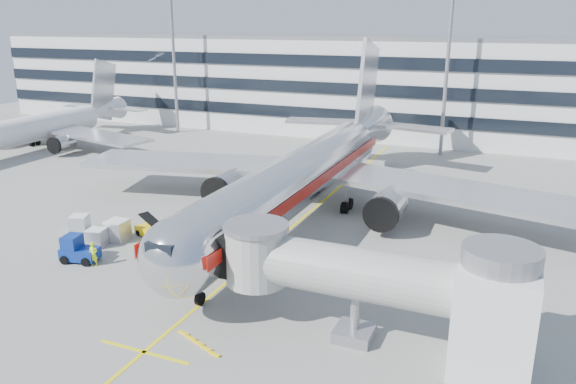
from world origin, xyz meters
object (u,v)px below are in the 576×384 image
at_px(belt_loader, 154,232).
at_px(cargo_container_front, 117,230).
at_px(main_jet, 308,171).
at_px(baggage_tug, 78,250).
at_px(ramp_worker, 93,254).
at_px(cargo_container_right, 80,224).
at_px(cargo_container_left, 97,238).

bearing_deg(belt_loader, cargo_container_front, -147.22).
height_order(main_jet, baggage_tug, main_jet).
distance_m(cargo_container_front, ramp_worker, 5.24).
relative_size(baggage_tug, ramp_worker, 1.60).
xyz_separation_m(baggage_tug, cargo_container_front, (-0.03, 4.70, -0.02)).
height_order(cargo_container_right, ramp_worker, ramp_worker).
bearing_deg(baggage_tug, main_jet, 54.46).
relative_size(main_jet, cargo_container_front, 28.68).
xyz_separation_m(cargo_container_left, ramp_worker, (2.49, -3.21, 0.20)).
height_order(cargo_container_right, cargo_container_front, cargo_container_front).
distance_m(cargo_container_right, cargo_container_front, 4.33).
distance_m(belt_loader, cargo_container_left, 4.67).
distance_m(baggage_tug, cargo_container_left, 3.07).
bearing_deg(baggage_tug, cargo_container_front, 90.33).
height_order(belt_loader, cargo_container_left, belt_loader).
xyz_separation_m(baggage_tug, ramp_worker, (1.74, -0.23, 0.04)).
xyz_separation_m(cargo_container_right, ramp_worker, (6.09, -5.16, 0.17)).
bearing_deg(cargo_container_right, cargo_container_front, -3.03).
height_order(baggage_tug, cargo_container_front, baggage_tug).
xyz_separation_m(baggage_tug, cargo_container_right, (-4.35, 4.93, -0.13)).
relative_size(belt_loader, cargo_container_right, 2.22).
bearing_deg(belt_loader, baggage_tug, -111.49).
bearing_deg(cargo_container_front, baggage_tug, -89.67).
bearing_deg(baggage_tug, cargo_container_left, 104.22).
xyz_separation_m(cargo_container_right, cargo_container_front, (4.32, -0.23, 0.11)).
height_order(belt_loader, cargo_container_right, belt_loader).
xyz_separation_m(belt_loader, baggage_tug, (-2.49, -6.32, 0.35)).
distance_m(main_jet, cargo_container_right, 21.15).
bearing_deg(belt_loader, ramp_worker, -96.51).
distance_m(main_jet, belt_loader, 15.29).
relative_size(cargo_container_left, cargo_container_right, 0.89).
distance_m(main_jet, cargo_container_front, 18.06).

